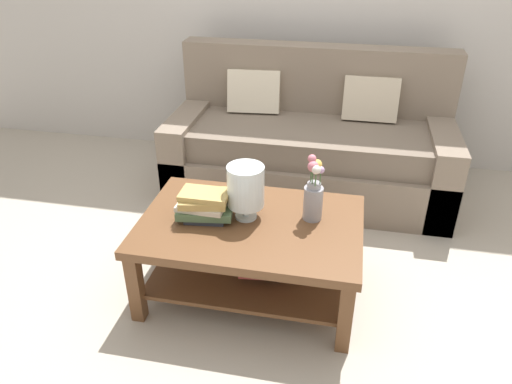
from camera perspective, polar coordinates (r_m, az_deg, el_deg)
ground_plane at (r=3.15m, az=2.36°, el=-7.73°), size 10.00×10.00×0.00m
couch at (r=3.78m, az=6.32°, el=5.40°), size 2.08×0.90×1.06m
coffee_table at (r=2.71m, az=-0.50°, el=-5.88°), size 1.20×0.80×0.47m
book_stack_main at (r=2.64m, az=-6.06°, el=-1.48°), size 0.32×0.25×0.16m
glass_hurricane_vase at (r=2.57m, az=-1.21°, el=0.57°), size 0.20×0.20×0.31m
flower_pitcher at (r=2.60m, az=6.74°, el=-0.25°), size 0.10×0.11×0.37m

